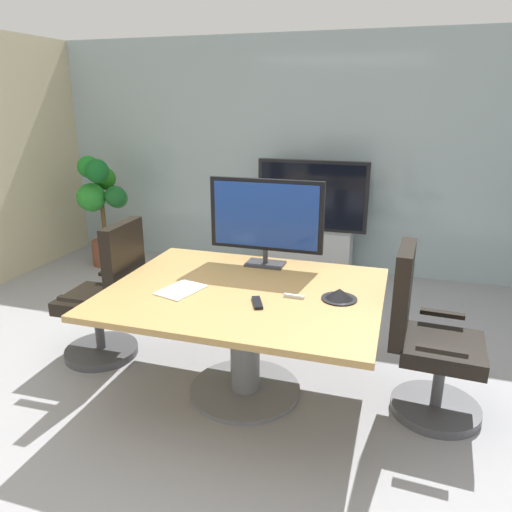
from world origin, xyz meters
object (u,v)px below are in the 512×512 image
conference_table (245,316)px  office_chair_left (107,303)px  wall_display_unit (311,239)px  potted_plant (102,202)px  remote_control (257,303)px  conference_phone (339,295)px  tv_monitor (266,217)px  office_chair_right (426,346)px

conference_table → office_chair_left: (-1.15, 0.14, -0.12)m
wall_display_unit → potted_plant: 2.49m
potted_plant → remote_control: potted_plant is taller
potted_plant → conference_phone: 3.69m
conference_table → tv_monitor: (-0.01, 0.51, 0.54)m
office_chair_left → tv_monitor: 1.37m
office_chair_right → remote_control: size_ratio=6.41×
wall_display_unit → remote_control: size_ratio=7.71×
tv_monitor → wall_display_unit: 1.99m
tv_monitor → conference_phone: tv_monitor is taller
office_chair_right → tv_monitor: (-1.16, 0.37, 0.66)m
office_chair_left → potted_plant: (-1.32, 1.92, 0.32)m
conference_phone → remote_control: (-0.46, -0.22, -0.02)m
potted_plant → office_chair_left: bearing=-55.5°
office_chair_right → conference_table: bearing=100.6°
wall_display_unit → tv_monitor: bearing=-89.6°
office_chair_left → wall_display_unit: 2.51m
office_chair_left → tv_monitor: bearing=106.2°
office_chair_left → remote_control: bearing=73.5°
office_chair_left → potted_plant: potted_plant is taller
potted_plant → conference_phone: bearing=-33.6°
office_chair_left → conference_phone: (1.75, -0.12, 0.33)m
tv_monitor → potted_plant: bearing=147.8°
conference_table → remote_control: size_ratio=10.23×
wall_display_unit → remote_control: 2.60m
office_chair_left → remote_control: office_chair_left is taller
tv_monitor → office_chair_left: bearing=-162.0°
conference_table → office_chair_left: bearing=172.9°
conference_table → office_chair_right: office_chair_right is taller
office_chair_right → potted_plant: size_ratio=0.84×
conference_table → wall_display_unit: (-0.02, 2.38, -0.13)m
remote_control → office_chair_left: bearing=141.3°
wall_display_unit → potted_plant: bearing=-172.5°
conference_phone → office_chair_left: bearing=176.1°
tv_monitor → wall_display_unit: (-0.01, 1.87, -0.67)m
wall_display_unit → conference_phone: bearing=-75.2°
office_chair_left → office_chair_right: 2.30m
office_chair_right → remote_control: bearing=112.1°
office_chair_left → tv_monitor: size_ratio=1.30×
conference_table → tv_monitor: tv_monitor is taller
conference_table → office_chair_left: office_chair_left is taller
office_chair_left → wall_display_unit: bearing=151.4°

